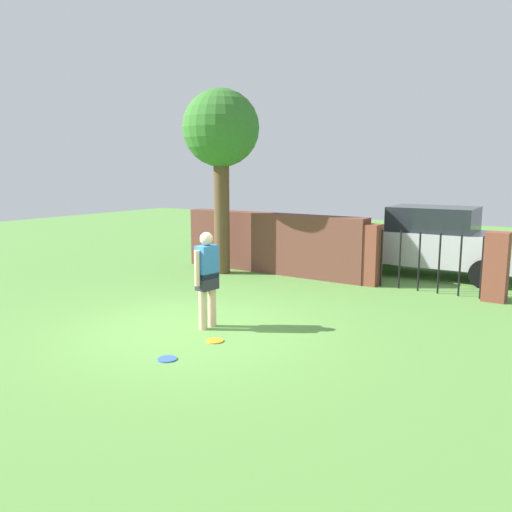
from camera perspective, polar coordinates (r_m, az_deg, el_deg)
name	(u,v)px	position (r m, az deg, el deg)	size (l,w,h in m)	color
ground_plane	(192,329)	(8.86, -6.99, -7.94)	(40.00, 40.00, 0.00)	#568C3D
brick_wall	(273,243)	(13.43, 1.82, 1.43)	(5.08, 0.50, 1.53)	brown
tree	(221,134)	(13.26, -3.84, 13.16)	(1.90, 1.90, 4.59)	brown
person	(207,275)	(8.70, -5.36, -2.12)	(0.25, 0.54, 1.62)	beige
fence_gate	(429,260)	(11.84, 18.33, -0.45)	(3.11, 0.44, 1.40)	brown
car	(432,241)	(13.77, 18.65, 1.54)	(4.26, 2.04, 1.72)	#B7B7BC
frisbee_orange	(215,341)	(8.23, -4.51, -9.20)	(0.27, 0.27, 0.02)	orange
frisbee_blue	(167,359)	(7.57, -9.65, -11.00)	(0.27, 0.27, 0.02)	blue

